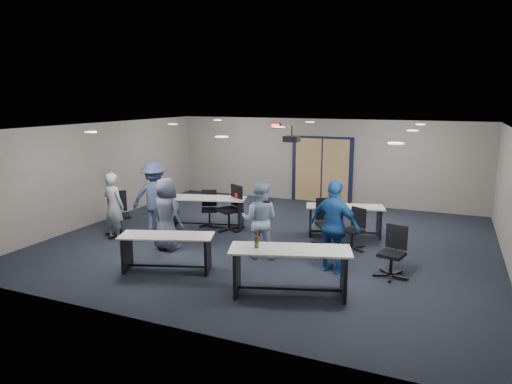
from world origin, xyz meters
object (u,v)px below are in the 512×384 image
at_px(table_back_right, 345,216).
at_px(person_back, 155,197).
at_px(chair_loose_left, 119,214).
at_px(person_navy, 335,227).
at_px(table_back_left, 207,207).
at_px(chair_back_a, 209,208).
at_px(chair_back_b, 229,208).
at_px(chair_back_c, 328,223).
at_px(person_lightblue, 260,220).
at_px(table_front_right, 289,263).
at_px(chair_back_d, 352,229).
at_px(chair_loose_right, 392,252).
at_px(person_gray, 114,206).
at_px(person_plaid, 167,214).
at_px(table_front_left, 167,246).

bearing_deg(table_back_right, person_back, -176.49).
height_order(chair_loose_left, person_navy, person_navy).
height_order(table_back_left, chair_back_a, table_back_left).
bearing_deg(table_back_left, table_back_right, -4.02).
height_order(table_back_right, chair_back_b, chair_back_b).
distance_m(chair_back_c, person_lightblue, 1.76).
bearing_deg(chair_loose_left, table_front_right, -66.74).
bearing_deg(person_lightblue, chair_back_d, -154.31).
distance_m(chair_back_c, chair_loose_right, 2.07).
bearing_deg(person_gray, table_back_right, -147.52).
xyz_separation_m(table_front_right, person_lightblue, (-1.21, 1.57, 0.24)).
relative_size(chair_loose_right, person_plaid, 0.61).
relative_size(table_front_left, table_back_right, 0.97).
distance_m(table_back_left, chair_back_d, 3.85).
distance_m(person_gray, person_back, 1.02).
relative_size(table_front_right, person_lightblue, 1.32).
relative_size(table_back_left, chair_loose_right, 2.16).
relative_size(table_back_left, chair_back_b, 1.84).
height_order(table_front_left, person_gray, person_gray).
bearing_deg(person_navy, person_gray, 16.59).
bearing_deg(chair_back_a, person_back, -157.78).
bearing_deg(table_front_left, person_plaid, 104.29).
relative_size(chair_back_a, chair_loose_left, 0.86).
relative_size(table_front_right, chair_back_a, 2.32).
relative_size(chair_back_b, person_plaid, 0.71).
bearing_deg(chair_loose_left, chair_back_a, -1.70).
bearing_deg(table_front_left, chair_back_d, 22.16).
distance_m(table_front_right, chair_back_a, 4.74).
distance_m(chair_back_c, chair_back_d, 0.56).
bearing_deg(table_back_left, person_plaid, -105.08).
xyz_separation_m(chair_loose_left, person_navy, (5.41, -0.25, 0.37)).
bearing_deg(chair_loose_left, person_plaid, -61.35).
relative_size(table_front_right, person_plaid, 1.34).
height_order(chair_back_c, person_gray, person_gray).
bearing_deg(table_front_right, person_gray, 146.31).
distance_m(table_back_left, table_back_right, 3.52).
bearing_deg(person_plaid, person_navy, -163.89).
bearing_deg(chair_back_b, person_navy, 3.07).
bearing_deg(person_back, chair_back_a, -145.40).
bearing_deg(chair_back_c, person_gray, 163.76).
height_order(chair_back_d, chair_loose_left, chair_loose_left).
xyz_separation_m(chair_back_a, person_back, (-0.92, -1.12, 0.45)).
relative_size(chair_back_d, chair_loose_left, 0.86).
bearing_deg(chair_back_a, chair_back_c, -36.02).
distance_m(table_back_right, chair_back_d, 1.01).
relative_size(table_front_right, table_back_right, 1.10).
bearing_deg(chair_loose_right, person_lightblue, -167.02).
bearing_deg(chair_loose_left, person_navy, -51.34).
relative_size(person_gray, person_plaid, 1.00).
height_order(chair_back_d, person_back, person_back).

